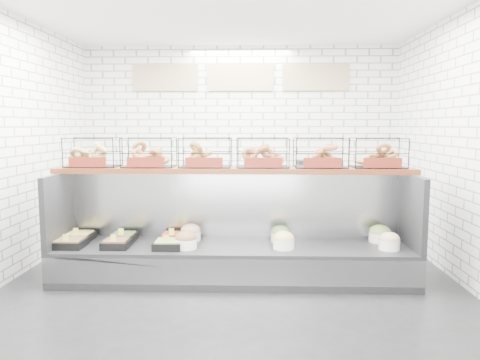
{
  "coord_description": "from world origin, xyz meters",
  "views": [
    {
      "loc": [
        0.24,
        -4.85,
        1.74
      ],
      "look_at": [
        0.07,
        0.45,
        1.12
      ],
      "focal_mm": 35.0,
      "sensor_mm": 36.0,
      "label": 1
    }
  ],
  "objects": [
    {
      "name": "prep_counter",
      "position": [
        -0.01,
        2.43,
        0.47
      ],
      "size": [
        4.0,
        0.6,
        1.2
      ],
      "color": "#93969B",
      "rests_on": "ground"
    },
    {
      "name": "room_shell",
      "position": [
        0.0,
        0.6,
        2.06
      ],
      "size": [
        5.02,
        5.51,
        3.01
      ],
      "color": "white",
      "rests_on": "ground"
    },
    {
      "name": "display_case",
      "position": [
        -0.01,
        0.35,
        0.33
      ],
      "size": [
        4.0,
        0.9,
        1.2
      ],
      "color": "black",
      "rests_on": "ground"
    },
    {
      "name": "ground",
      "position": [
        0.0,
        0.0,
        0.0
      ],
      "size": [
        5.5,
        5.5,
        0.0
      ],
      "primitive_type": "plane",
      "color": "black",
      "rests_on": "ground"
    },
    {
      "name": "bagel_shelf",
      "position": [
        0.0,
        0.52,
        1.39
      ],
      "size": [
        4.1,
        0.5,
        0.4
      ],
      "color": "#532211",
      "rests_on": "display_case"
    }
  ]
}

